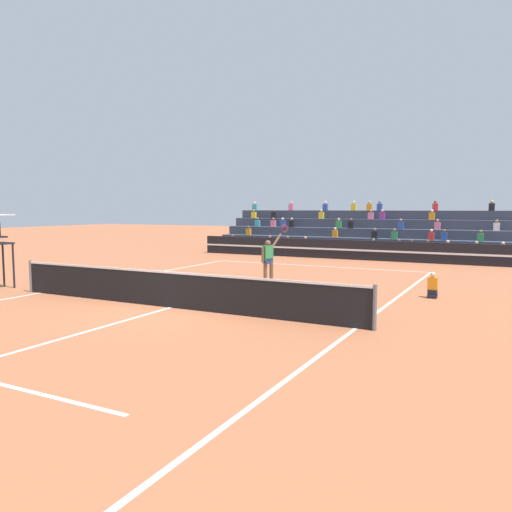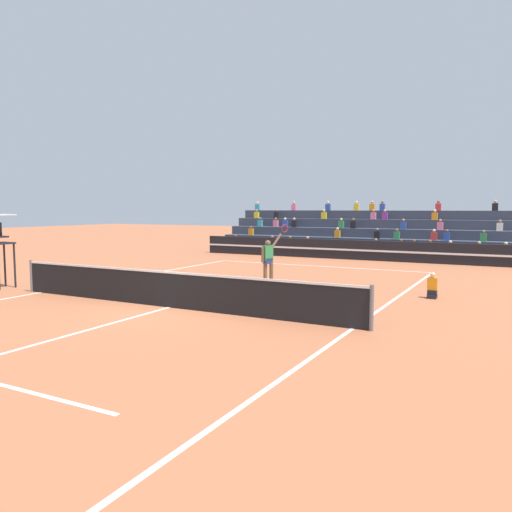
% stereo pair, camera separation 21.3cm
% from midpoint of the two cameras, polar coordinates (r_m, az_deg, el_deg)
% --- Properties ---
extents(ground_plane, '(120.00, 120.00, 0.00)m').
position_cam_midpoint_polar(ground_plane, '(14.79, -9.50, -5.82)').
color(ground_plane, '#AD603D').
extents(court_lines, '(11.10, 23.90, 0.01)m').
position_cam_midpoint_polar(court_lines, '(14.79, -9.50, -5.80)').
color(court_lines, white).
rests_on(court_lines, ground).
extents(tennis_net, '(12.00, 0.10, 1.10)m').
position_cam_midpoint_polar(tennis_net, '(14.70, -9.53, -3.74)').
color(tennis_net, slate).
rests_on(tennis_net, ground).
extents(sponsor_banner_wall, '(18.00, 0.26, 1.10)m').
position_cam_midpoint_polar(sponsor_banner_wall, '(28.88, 10.11, 0.74)').
color(sponsor_banner_wall, black).
rests_on(sponsor_banner_wall, ground).
extents(bleacher_stand, '(17.98, 4.75, 3.38)m').
position_cam_midpoint_polar(bleacher_stand, '(32.47, 12.21, 2.04)').
color(bleacher_stand, '#383D4C').
rests_on(bleacher_stand, ground).
extents(umpire_chair, '(0.76, 0.84, 2.67)m').
position_cam_midpoint_polar(umpire_chair, '(20.11, -26.97, 1.56)').
color(umpire_chair, black).
rests_on(umpire_chair, ground).
extents(ball_kid_courtside, '(0.30, 0.36, 0.84)m').
position_cam_midpoint_polar(ball_kid_courtside, '(17.02, 19.84, -3.46)').
color(ball_kid_courtside, black).
rests_on(ball_kid_courtside, ground).
extents(tennis_player, '(0.70, 1.17, 2.35)m').
position_cam_midpoint_polar(tennis_player, '(18.46, 1.77, -0.43)').
color(tennis_player, brown).
rests_on(tennis_player, ground).
extents(tennis_ball, '(0.07, 0.07, 0.07)m').
position_cam_midpoint_polar(tennis_ball, '(13.85, 4.76, -6.39)').
color(tennis_ball, '#C6DB33').
rests_on(tennis_ball, ground).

